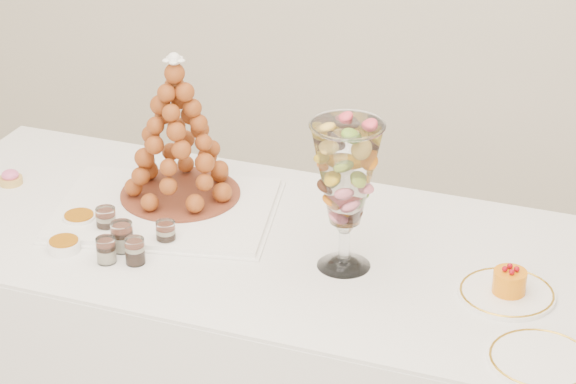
% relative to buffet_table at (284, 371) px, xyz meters
% --- Properties ---
extents(buffet_table, '(2.13, 0.91, 0.80)m').
position_rel_buffet_table_xyz_m(buffet_table, '(0.00, 0.00, 0.00)').
color(buffet_table, white).
rests_on(buffet_table, ground).
extents(lace_tray, '(0.63, 0.52, 0.02)m').
position_rel_buffet_table_xyz_m(lace_tray, '(-0.36, 0.06, 0.41)').
color(lace_tray, white).
rests_on(lace_tray, buffet_table).
extents(macaron_vase, '(0.17, 0.17, 0.38)m').
position_rel_buffet_table_xyz_m(macaron_vase, '(0.17, -0.05, 0.65)').
color(macaron_vase, white).
rests_on(macaron_vase, buffet_table).
extents(cake_plate, '(0.23, 0.23, 0.01)m').
position_rel_buffet_table_xyz_m(cake_plate, '(0.58, -0.07, 0.40)').
color(cake_plate, white).
rests_on(cake_plate, buffet_table).
extents(spare_plate, '(0.23, 0.23, 0.01)m').
position_rel_buffet_table_xyz_m(spare_plate, '(0.69, -0.31, 0.40)').
color(spare_plate, white).
rests_on(spare_plate, buffet_table).
extents(pink_tart, '(0.07, 0.07, 0.04)m').
position_rel_buffet_table_xyz_m(pink_tart, '(-0.85, 0.08, 0.42)').
color(pink_tart, tan).
rests_on(pink_tart, buffet_table).
extents(verrine_a, '(0.06, 0.06, 0.07)m').
position_rel_buffet_table_xyz_m(verrine_a, '(-0.46, -0.09, 0.43)').
color(verrine_a, white).
rests_on(verrine_a, buffet_table).
extents(verrine_b, '(0.07, 0.07, 0.08)m').
position_rel_buffet_table_xyz_m(verrine_b, '(-0.38, -0.16, 0.44)').
color(verrine_b, white).
rests_on(verrine_b, buffet_table).
extents(verrine_c, '(0.06, 0.06, 0.07)m').
position_rel_buffet_table_xyz_m(verrine_c, '(-0.28, -0.10, 0.43)').
color(verrine_c, white).
rests_on(verrine_c, buffet_table).
extents(verrine_d, '(0.06, 0.06, 0.07)m').
position_rel_buffet_table_xyz_m(verrine_d, '(-0.39, -0.23, 0.43)').
color(verrine_d, white).
rests_on(verrine_d, buffet_table).
extents(verrine_e, '(0.05, 0.05, 0.07)m').
position_rel_buffet_table_xyz_m(verrine_e, '(-0.32, -0.21, 0.43)').
color(verrine_e, white).
rests_on(verrine_e, buffet_table).
extents(ramekin_back, '(0.09, 0.09, 0.03)m').
position_rel_buffet_table_xyz_m(ramekin_back, '(-0.55, -0.07, 0.41)').
color(ramekin_back, white).
rests_on(ramekin_back, buffet_table).
extents(ramekin_front, '(0.08, 0.08, 0.03)m').
position_rel_buffet_table_xyz_m(ramekin_front, '(-0.52, -0.21, 0.41)').
color(ramekin_front, white).
rests_on(ramekin_front, buffet_table).
extents(croquembouche, '(0.33, 0.33, 0.41)m').
position_rel_buffet_table_xyz_m(croquembouche, '(-0.35, 0.14, 0.62)').
color(croquembouche, brown).
rests_on(croquembouche, lace_tray).
extents(mousse_cake, '(0.08, 0.08, 0.07)m').
position_rel_buffet_table_xyz_m(mousse_cake, '(0.58, -0.06, 0.44)').
color(mousse_cake, orange).
rests_on(mousse_cake, cake_plate).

